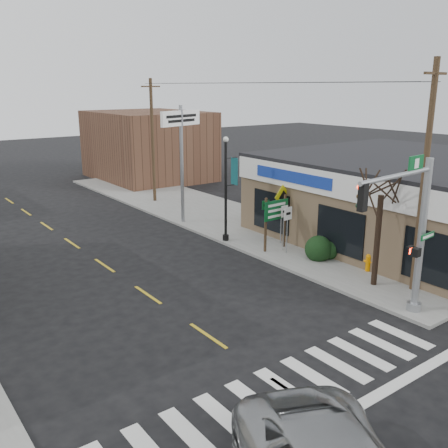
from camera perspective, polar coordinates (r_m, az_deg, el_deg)
ground at (r=13.63m, az=8.37°, el=-18.91°), size 140.00×140.00×0.00m
sidewalk_right at (r=28.00m, az=2.73°, el=-0.24°), size 6.00×38.00×0.13m
center_line at (r=19.35m, az=-8.70°, el=-8.00°), size 0.12×56.00×0.01m
crosswalk at (r=13.86m, az=7.15°, el=-18.19°), size 11.00×2.20×0.01m
thrift_store at (r=27.11m, az=21.50°, el=2.37°), size 12.00×14.00×4.00m
bldg_distant_right at (r=43.10m, az=-8.65°, el=8.88°), size 8.00×10.00×5.60m
traffic_signal_pole at (r=17.25m, az=20.69°, el=0.15°), size 4.32×0.36×5.47m
guide_sign at (r=23.51m, az=5.95°, el=1.02°), size 1.48×0.13×2.58m
fire_hydrant at (r=21.83m, az=16.16°, el=-4.18°), size 0.23×0.23×0.75m
ped_crossing_sign at (r=24.38m, az=6.65°, el=2.31°), size 1.15×0.08×2.96m
lamp_post at (r=24.53m, az=0.31°, el=4.91°), size 0.67×0.53×5.19m
dance_center_sign at (r=27.91m, az=-4.92°, el=10.13°), size 3.07×0.19×6.53m
bare_tree at (r=19.49m, az=17.67°, el=5.00°), size 2.69×2.69×5.37m
shrub_front at (r=23.28m, az=16.72°, el=-2.85°), size 1.23×1.23×0.92m
shrub_back at (r=22.81m, az=10.74°, el=-2.83°), size 1.22×1.22×0.92m
utility_pole_near at (r=19.49m, az=21.92°, el=5.02°), size 1.48×0.22×8.50m
utility_pole_far at (r=33.61m, az=-8.16°, el=9.52°), size 1.39×0.21×8.01m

